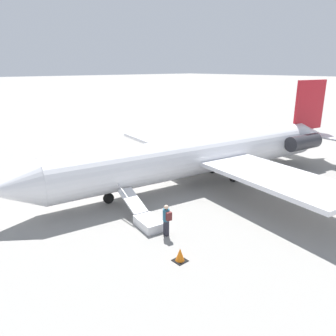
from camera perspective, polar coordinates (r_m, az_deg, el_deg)
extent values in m
plane|color=gray|center=(25.44, 5.53, -2.50)|extent=(600.00, 600.00, 0.00)
cylinder|color=silver|center=(24.79, 5.68, 2.27)|extent=(23.26, 6.41, 2.83)
cone|color=silver|center=(19.92, -25.64, -3.18)|extent=(3.50, 3.22, 2.77)
cone|color=silver|center=(34.52, 23.57, 5.17)|extent=(4.06, 3.31, 2.77)
cube|color=red|center=(33.49, 23.46, 10.02)|extent=(3.94, 0.84, 4.52)
cube|color=silver|center=(34.19, 23.30, 5.58)|extent=(2.91, 8.08, 0.14)
cube|color=silver|center=(21.37, 18.53, -1.62)|extent=(5.98, 10.29, 0.28)
cube|color=silver|center=(30.46, 0.12, 4.76)|extent=(5.98, 10.29, 0.28)
cylinder|color=#2D2D33|center=(30.25, 22.51, 4.17)|extent=(3.55, 1.79, 1.27)
cylinder|color=#2D2D33|center=(32.62, 16.86, 5.62)|extent=(3.55, 1.79, 1.27)
cylinder|color=black|center=(21.79, -10.31, -5.19)|extent=(0.72, 0.28, 0.70)
cylinder|color=#2D2D33|center=(21.62, -10.38, -4.07)|extent=(0.13, 0.13, 0.22)
cylinder|color=black|center=(25.87, 11.34, -1.61)|extent=(0.72, 0.28, 0.70)
cylinder|color=#2D2D33|center=(25.73, 11.40, -0.64)|extent=(0.13, 0.13, 0.22)
cylinder|color=black|center=(27.66, 7.73, -0.19)|extent=(0.72, 0.28, 0.70)
cylinder|color=#2D2D33|center=(27.52, 7.76, 0.72)|extent=(0.13, 0.13, 0.22)
cube|color=silver|center=(18.44, -3.33, -9.57)|extent=(1.37, 1.95, 0.50)
cube|color=silver|center=(19.79, -6.21, -5.68)|extent=(1.24, 2.35, 0.88)
cube|color=silver|center=(19.43, -7.44, -4.58)|extent=(0.41, 2.20, 0.83)
cube|color=#23232D|center=(17.53, -0.32, -10.41)|extent=(0.24, 0.31, 0.85)
cylinder|color=#265972|center=(17.19, -0.32, -8.19)|extent=(0.36, 0.36, 0.65)
sphere|color=beige|center=(17.01, -0.33, -6.84)|extent=(0.24, 0.24, 0.24)
cube|color=#592323|center=(16.97, 0.17, -8.43)|extent=(0.30, 0.22, 0.44)
cube|color=black|center=(15.67, 2.10, -15.80)|extent=(0.59, 0.59, 0.03)
cone|color=orange|center=(15.51, 2.11, -14.85)|extent=(0.45, 0.45, 0.64)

